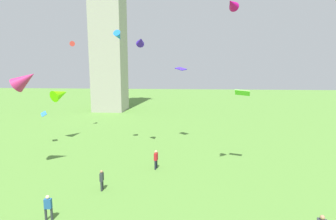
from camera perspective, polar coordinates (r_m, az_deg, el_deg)
name	(u,v)px	position (r m, az deg, el deg)	size (l,w,h in m)	color
person_0	(156,158)	(24.22, -2.70, -10.69)	(0.35, 0.55, 1.78)	#1E2333
person_1	(102,179)	(20.86, -14.50, -14.59)	(0.27, 0.49, 1.60)	#2D3338
person_3	(48,206)	(18.20, -25.06, -18.77)	(0.50, 0.29, 1.61)	#2D3338
kite_flying_0	(61,94)	(35.84, -22.75, 3.29)	(2.31, 2.78, 1.95)	#68E806
kite_flying_1	(118,36)	(30.23, -10.94, 15.82)	(0.97, 1.48, 1.28)	blue
kite_flying_2	(141,41)	(28.11, -6.11, 14.94)	(1.23, 1.62, 1.23)	#3B17B8
kite_flying_3	(73,44)	(40.30, -20.28, 13.60)	(0.92, 1.19, 0.80)	red
kite_flying_4	(44,114)	(34.72, -25.87, -0.77)	(1.02, 0.92, 0.63)	blue
kite_flying_5	(232,4)	(20.95, 14.02, 21.90)	(1.22, 1.41, 0.97)	#B40971
kite_flying_6	(25,80)	(25.35, -29.16, 5.93)	(2.49, 1.65, 2.17)	#B32664
kite_flying_7	(242,93)	(24.53, 16.18, 3.70)	(1.46, 1.15, 0.64)	#58C82F
kite_flying_8	(181,69)	(31.88, 2.88, 9.12)	(1.55, 1.47, 0.47)	#3E22C9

